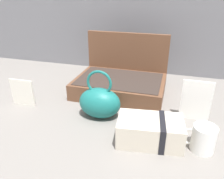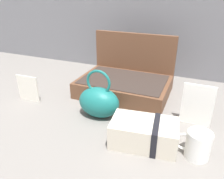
# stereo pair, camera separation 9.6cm
# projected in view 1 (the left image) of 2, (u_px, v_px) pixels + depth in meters

# --- Properties ---
(ground_plane) EXTENTS (6.00, 6.00, 0.00)m
(ground_plane) POSITION_uv_depth(u_px,v_px,m) (117.00, 111.00, 1.03)
(ground_plane) COLOR slate
(open_suitcase) EXTENTS (0.46, 0.33, 0.29)m
(open_suitcase) POSITION_uv_depth(u_px,v_px,m) (121.00, 80.00, 1.19)
(open_suitcase) COLOR brown
(open_suitcase) RESTS_ON ground_plane
(teal_pouch_handbag) EXTENTS (0.18, 0.12, 0.22)m
(teal_pouch_handbag) POSITION_uv_depth(u_px,v_px,m) (100.00, 102.00, 0.95)
(teal_pouch_handbag) COLOR #196B66
(teal_pouch_handbag) RESTS_ON ground_plane
(cream_toiletry_bag) EXTENTS (0.25, 0.17, 0.10)m
(cream_toiletry_bag) POSITION_uv_depth(u_px,v_px,m) (151.00, 131.00, 0.80)
(cream_toiletry_bag) COLOR beige
(cream_toiletry_bag) RESTS_ON ground_plane
(coffee_mug) EXTENTS (0.12, 0.08, 0.10)m
(coffee_mug) POSITION_uv_depth(u_px,v_px,m) (203.00, 138.00, 0.76)
(coffee_mug) COLOR white
(coffee_mug) RESTS_ON ground_plane
(info_card_left) EXTENTS (0.12, 0.01, 0.13)m
(info_card_left) POSITION_uv_depth(u_px,v_px,m) (22.00, 92.00, 1.05)
(info_card_left) COLOR silver
(info_card_left) RESTS_ON ground_plane
(poster_card_right) EXTENTS (0.12, 0.01, 0.18)m
(poster_card_right) POSITION_uv_depth(u_px,v_px,m) (196.00, 101.00, 0.92)
(poster_card_right) COLOR white
(poster_card_right) RESTS_ON ground_plane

